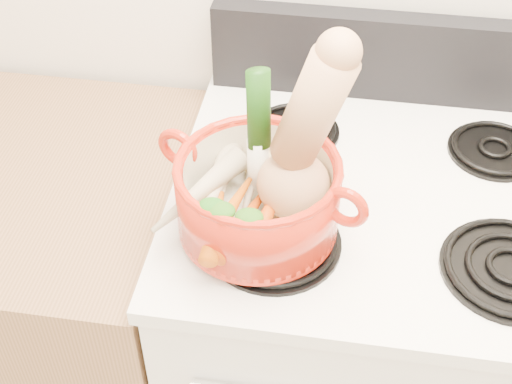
% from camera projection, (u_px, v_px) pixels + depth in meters
% --- Properties ---
extents(stove_body, '(0.76, 0.65, 0.92)m').
position_uv_depth(stove_body, '(363.00, 350.00, 1.61)').
color(stove_body, white).
rests_on(stove_body, floor).
extents(cooktop, '(0.78, 0.67, 0.03)m').
position_uv_depth(cooktop, '(390.00, 197.00, 1.28)').
color(cooktop, white).
rests_on(cooktop, stove_body).
extents(control_backsplash, '(0.76, 0.05, 0.18)m').
position_uv_depth(control_backsplash, '(400.00, 58.00, 1.43)').
color(control_backsplash, black).
rests_on(control_backsplash, cooktop).
extents(burner_front_left, '(0.22, 0.22, 0.02)m').
position_uv_depth(burner_front_left, '(274.00, 240.00, 1.17)').
color(burner_front_left, black).
rests_on(burner_front_left, cooktop).
extents(burner_front_right, '(0.22, 0.22, 0.02)m').
position_uv_depth(burner_front_right, '(511.00, 268.00, 1.13)').
color(burner_front_right, black).
rests_on(burner_front_right, cooktop).
extents(burner_back_left, '(0.17, 0.17, 0.02)m').
position_uv_depth(burner_back_left, '(295.00, 129.00, 1.39)').
color(burner_back_left, black).
rests_on(burner_back_left, cooktop).
extents(burner_back_right, '(0.17, 0.17, 0.02)m').
position_uv_depth(burner_back_right, '(495.00, 149.00, 1.34)').
color(burner_back_right, black).
rests_on(burner_back_right, cooktop).
extents(dutch_oven, '(0.33, 0.33, 0.13)m').
position_uv_depth(dutch_oven, '(258.00, 197.00, 1.14)').
color(dutch_oven, '#B1200F').
rests_on(dutch_oven, burner_front_left).
extents(pot_handle_left, '(0.07, 0.04, 0.07)m').
position_uv_depth(pot_handle_left, '(178.00, 148.00, 1.16)').
color(pot_handle_left, '#B1200F').
rests_on(pot_handle_left, dutch_oven).
extents(pot_handle_right, '(0.07, 0.04, 0.07)m').
position_uv_depth(pot_handle_right, '(346.00, 207.00, 1.06)').
color(pot_handle_right, '#B1200F').
rests_on(pot_handle_right, dutch_oven).
extents(squash, '(0.25, 0.20, 0.33)m').
position_uv_depth(squash, '(316.00, 138.00, 1.07)').
color(squash, tan).
rests_on(squash, dutch_oven).
extents(leek, '(0.06, 0.07, 0.25)m').
position_uv_depth(leek, '(258.00, 136.00, 1.12)').
color(leek, silver).
rests_on(leek, dutch_oven).
extents(ginger, '(0.09, 0.07, 0.04)m').
position_uv_depth(ginger, '(265.00, 165.00, 1.22)').
color(ginger, '#CBB87D').
rests_on(ginger, dutch_oven).
extents(parsnip_0, '(0.05, 0.24, 0.06)m').
position_uv_depth(parsnip_0, '(219.00, 182.00, 1.18)').
color(parsnip_0, '#F0E5C3').
rests_on(parsnip_0, dutch_oven).
extents(parsnip_1, '(0.07, 0.22, 0.06)m').
position_uv_depth(parsnip_1, '(216.00, 185.00, 1.17)').
color(parsnip_1, beige).
rests_on(parsnip_1, dutch_oven).
extents(parsnip_2, '(0.04, 0.17, 0.05)m').
position_uv_depth(parsnip_2, '(254.00, 171.00, 1.19)').
color(parsnip_2, beige).
rests_on(parsnip_2, dutch_oven).
extents(parsnip_3, '(0.15, 0.19, 0.06)m').
position_uv_depth(parsnip_3, '(198.00, 191.00, 1.14)').
color(parsnip_3, beige).
rests_on(parsnip_3, dutch_oven).
extents(carrot_0, '(0.09, 0.17, 0.05)m').
position_uv_depth(carrot_0, '(243.00, 223.00, 1.12)').
color(carrot_0, '#C24F09').
rests_on(carrot_0, dutch_oven).
extents(carrot_1, '(0.04, 0.15, 0.04)m').
position_uv_depth(carrot_1, '(215.00, 227.00, 1.11)').
color(carrot_1, '#D8570A').
rests_on(carrot_1, dutch_oven).
extents(carrot_2, '(0.07, 0.18, 0.05)m').
position_uv_depth(carrot_2, '(268.00, 213.00, 1.12)').
color(carrot_2, '#C93D0A').
rests_on(carrot_2, dutch_oven).
extents(carrot_3, '(0.07, 0.15, 0.04)m').
position_uv_depth(carrot_3, '(231.00, 210.00, 1.12)').
color(carrot_3, '#C75F09').
rests_on(carrot_3, dutch_oven).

